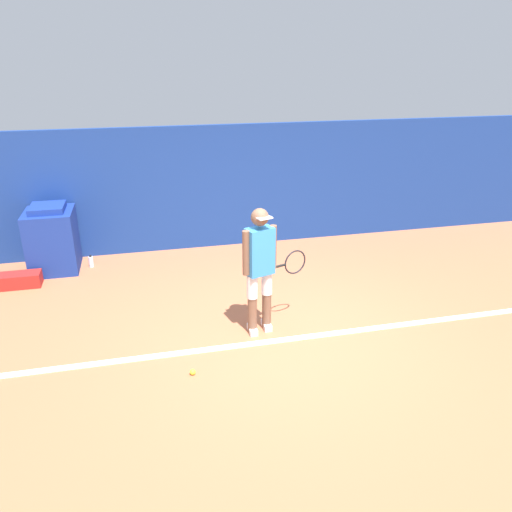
{
  "coord_description": "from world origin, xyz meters",
  "views": [
    {
      "loc": [
        -1.63,
        -5.33,
        3.41
      ],
      "look_at": [
        -0.25,
        0.46,
        0.98
      ],
      "focal_mm": 35.0,
      "sensor_mm": 36.0,
      "label": 1
    }
  ],
  "objects_px": {
    "covered_chair": "(52,239)",
    "equipment_bag": "(16,280)",
    "tennis_player": "(261,265)",
    "tennis_ball": "(193,372)",
    "water_bottle": "(91,262)"
  },
  "relations": [
    {
      "from": "tennis_player",
      "to": "equipment_bag",
      "type": "distance_m",
      "value": 4.12
    },
    {
      "from": "tennis_ball",
      "to": "equipment_bag",
      "type": "distance_m",
      "value": 3.82
    },
    {
      "from": "tennis_player",
      "to": "covered_chair",
      "type": "relative_size",
      "value": 1.49
    },
    {
      "from": "tennis_player",
      "to": "water_bottle",
      "type": "relative_size",
      "value": 7.87
    },
    {
      "from": "covered_chair",
      "to": "water_bottle",
      "type": "distance_m",
      "value": 0.72
    },
    {
      "from": "tennis_ball",
      "to": "equipment_bag",
      "type": "xyz_separation_m",
      "value": [
        -2.43,
        2.94,
        0.08
      ]
    },
    {
      "from": "equipment_bag",
      "to": "water_bottle",
      "type": "distance_m",
      "value": 1.23
    },
    {
      "from": "tennis_ball",
      "to": "covered_chair",
      "type": "xyz_separation_m",
      "value": [
        -1.9,
        3.54,
        0.5
      ]
    },
    {
      "from": "covered_chair",
      "to": "equipment_bag",
      "type": "bearing_deg",
      "value": -131.43
    },
    {
      "from": "tennis_player",
      "to": "covered_chair",
      "type": "height_order",
      "value": "tennis_player"
    },
    {
      "from": "tennis_player",
      "to": "covered_chair",
      "type": "distance_m",
      "value": 4.01
    },
    {
      "from": "tennis_player",
      "to": "tennis_ball",
      "type": "distance_m",
      "value": 1.55
    },
    {
      "from": "tennis_ball",
      "to": "equipment_bag",
      "type": "relative_size",
      "value": 0.09
    },
    {
      "from": "tennis_player",
      "to": "tennis_ball",
      "type": "xyz_separation_m",
      "value": [
        -0.99,
        -0.79,
        -0.9
      ]
    },
    {
      "from": "water_bottle",
      "to": "covered_chair",
      "type": "bearing_deg",
      "value": 175.25
    }
  ]
}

